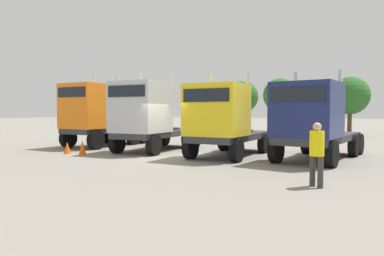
{
  "coord_description": "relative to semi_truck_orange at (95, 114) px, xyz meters",
  "views": [
    {
      "loc": [
        9.1,
        -13.92,
        2.14
      ],
      "look_at": [
        -0.34,
        2.31,
        1.26
      ],
      "focal_mm": 33.4,
      "sensor_mm": 36.0,
      "label": 1
    }
  ],
  "objects": [
    {
      "name": "ground",
      "position": [
        6.67,
        -1.64,
        -1.99
      ],
      "size": [
        200.0,
        200.0,
        0.0
      ],
      "primitive_type": "plane",
      "color": "gray"
    },
    {
      "name": "semi_truck_orange",
      "position": [
        0.0,
        0.0,
        0.0
      ],
      "size": [
        2.65,
        5.73,
        4.33
      ],
      "rotation": [
        0.0,
        0.0,
        -1.55
      ],
      "color": "#333338",
      "rests_on": "ground"
    },
    {
      "name": "semi_truck_silver",
      "position": [
        4.35,
        -0.59,
        -0.09
      ],
      "size": [
        3.04,
        6.26,
        4.23
      ],
      "rotation": [
        0.0,
        0.0,
        -1.49
      ],
      "color": "#333338",
      "rests_on": "ground"
    },
    {
      "name": "semi_truck_yellow",
      "position": [
        8.75,
        -0.6,
        -0.26
      ],
      "size": [
        2.75,
        6.25,
        3.94
      ],
      "rotation": [
        0.0,
        0.0,
        -1.54
      ],
      "color": "#333338",
      "rests_on": "ground"
    },
    {
      "name": "semi_truck_navy",
      "position": [
        12.6,
        0.06,
        -0.26
      ],
      "size": [
        3.11,
        6.59,
        3.91
      ],
      "rotation": [
        0.0,
        0.0,
        -1.66
      ],
      "color": "#333338",
      "rests_on": "ground"
    },
    {
      "name": "visitor_in_hivis",
      "position": [
        13.78,
        -5.16,
        -0.92
      ],
      "size": [
        0.55,
        0.55,
        1.83
      ],
      "rotation": [
        0.0,
        0.0,
        4.18
      ],
      "color": "#353535",
      "rests_on": "ground"
    },
    {
      "name": "traffic_cone_near",
      "position": [
        2.39,
        -3.22,
        -1.62
      ],
      "size": [
        0.36,
        0.36,
        0.72
      ],
      "primitive_type": "cone",
      "color": "#F2590C",
      "rests_on": "ground"
    },
    {
      "name": "traffic_cone_far",
      "position": [
        1.3,
        -3.22,
        -1.69
      ],
      "size": [
        0.36,
        0.36,
        0.6
      ],
      "primitive_type": "cone",
      "color": "#F2590C",
      "rests_on": "ground"
    },
    {
      "name": "oak_far_left",
      "position": [
        1.6,
        19.32,
        1.65
      ],
      "size": [
        3.28,
        3.28,
        5.3
      ],
      "color": "#4C3823",
      "rests_on": "ground"
    },
    {
      "name": "oak_far_centre",
      "position": [
        6.74,
        15.27,
        1.53
      ],
      "size": [
        2.95,
        2.95,
        5.02
      ],
      "color": "#4C3823",
      "rests_on": "ground"
    },
    {
      "name": "oak_far_right",
      "position": [
        12.05,
        18.15,
        1.51
      ],
      "size": [
        3.28,
        3.28,
        5.15
      ],
      "color": "#4C3823",
      "rests_on": "ground"
    }
  ]
}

